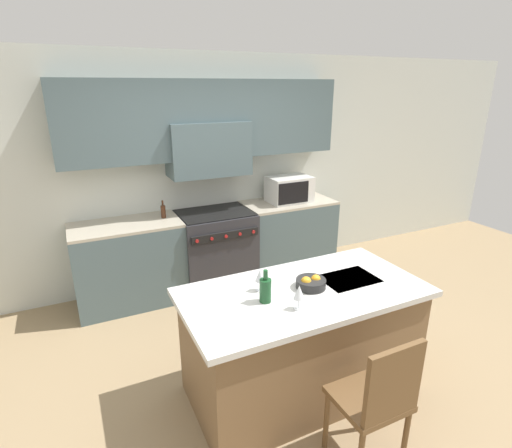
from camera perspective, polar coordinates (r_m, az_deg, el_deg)
ground_plane at (r=3.69m, az=4.58°, el=-20.08°), size 10.00×10.00×0.00m
back_cabinetry at (r=4.78m, az=-7.37°, el=10.01°), size 10.00×0.46×2.70m
back_counter at (r=4.85m, az=-5.84°, el=-3.51°), size 3.16×0.62×0.93m
range_stove at (r=4.83m, az=-5.76°, el=-3.59°), size 0.86×0.70×0.93m
microwave at (r=5.06m, az=4.78°, el=4.98°), size 0.53×0.38×0.32m
kitchen_island at (r=3.26m, az=6.59°, el=-16.15°), size 1.83×0.93×0.90m
island_chair at (r=2.72m, az=17.02°, el=-22.62°), size 0.42×0.40×0.97m
wine_bottle at (r=2.81m, az=1.35°, el=-9.37°), size 0.08×0.08×0.24m
wine_glass_near at (r=2.73m, az=6.17°, el=-9.78°), size 0.08×0.08×0.18m
wine_glass_far at (r=2.94m, az=0.61°, el=-7.41°), size 0.08×0.08×0.18m
fruit_bowl at (r=3.05m, az=7.83°, el=-8.32°), size 0.23×0.23×0.10m
oil_bottle_on_counter at (r=4.55m, az=-13.11°, el=1.79°), size 0.05×0.05×0.20m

